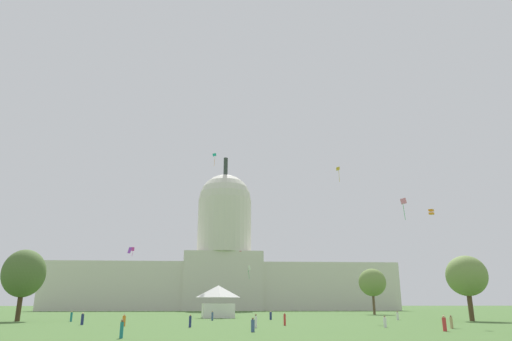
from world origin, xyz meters
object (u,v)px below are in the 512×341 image
at_px(person_denim_near_tree_east, 253,325).
at_px(person_white_aisle_center, 385,322).
at_px(event_tent, 218,301).
at_px(person_denim_back_right, 212,316).
at_px(person_white_back_left, 398,316).
at_px(kite_violet_low, 130,250).
at_px(person_orange_edge_west, 124,321).
at_px(kite_white_low, 249,269).
at_px(kite_turquoise_high, 214,156).
at_px(tree_west_near, 24,273).
at_px(person_navy_lawn_far_left, 82,319).
at_px(kite_gold_mid, 338,169).
at_px(capitol_building, 224,266).
at_px(person_tan_near_tree_west, 451,322).
at_px(person_teal_mid_right, 71,317).
at_px(person_red_deep_crowd, 444,324).
at_px(kite_red_mid, 241,252).
at_px(kite_magenta_low, 133,250).
at_px(tree_east_near, 372,282).
at_px(person_teal_edge_east, 122,329).
at_px(person_navy_front_left, 271,316).
at_px(kite_pink_mid, 404,203).
at_px(person_red_back_center, 285,320).
at_px(person_navy_mid_left, 190,321).
at_px(person_white_front_center, 256,321).

bearing_deg(person_denim_near_tree_east, person_white_aisle_center, -142.14).
height_order(event_tent, person_denim_back_right, event_tent).
distance_m(person_white_back_left, kite_violet_low, 51.30).
xyz_separation_m(person_orange_edge_west, kite_white_low, (21.06, 59.92, 11.41)).
relative_size(event_tent, person_white_back_left, 4.85).
bearing_deg(kite_turquoise_high, tree_west_near, -65.08).
bearing_deg(person_navy_lawn_far_left, tree_west_near, -167.58).
bearing_deg(kite_gold_mid, person_denim_near_tree_east, -30.54).
xyz_separation_m(capitol_building, person_tan_near_tree_west, (28.79, -130.57, -16.78)).
height_order(event_tent, kite_violet_low, kite_violet_low).
bearing_deg(person_denim_back_right, person_teal_mid_right, 74.49).
height_order(person_red_deep_crowd, kite_red_mid, kite_red_mid).
bearing_deg(kite_magenta_low, person_white_back_left, -29.10).
bearing_deg(kite_violet_low, person_white_aisle_center, -138.74).
bearing_deg(person_white_aisle_center, tree_east_near, -40.88).
bearing_deg(person_teal_edge_east, tree_west_near, 149.19).
relative_size(person_denim_back_right, kite_red_mid, 1.62).
relative_size(kite_white_low, kite_gold_mid, 1.12).
bearing_deg(person_teal_mid_right, person_red_deep_crowd, -130.91).
bearing_deg(kite_red_mid, person_navy_front_left, -89.01).
xyz_separation_m(person_white_aisle_center, kite_red_mid, (-15.66, 96.27, 19.39)).
distance_m(kite_pink_mid, kite_turquoise_high, 72.21).
relative_size(person_white_back_left, person_red_back_center, 0.89).
relative_size(person_teal_mid_right, kite_magenta_low, 0.72).
xyz_separation_m(person_white_back_left, kite_pink_mid, (-2.90, -14.68, 18.71)).
xyz_separation_m(person_navy_front_left, kite_red_mid, (-3.23, 68.13, 19.32)).
distance_m(event_tent, person_teal_edge_east, 56.81).
height_order(capitol_building, person_white_aisle_center, capitol_building).
distance_m(kite_violet_low, kite_pink_mid, 47.49).
distance_m(event_tent, kite_magenta_low, 35.90).
bearing_deg(person_navy_mid_left, tree_east_near, 91.10).
xyz_separation_m(tree_east_near, kite_pink_mid, (-11.05, -52.75, 10.94)).
xyz_separation_m(tree_east_near, person_orange_edge_west, (-55.21, -58.23, -7.74)).
distance_m(person_denim_near_tree_east, kite_red_mid, 106.27).
height_order(person_orange_edge_west, person_white_back_left, person_orange_edge_west).
bearing_deg(person_navy_mid_left, kite_pink_mid, 52.01).
bearing_deg(person_navy_mid_left, kite_red_mid, 121.43).
height_order(person_teal_mid_right, person_white_front_center, person_teal_mid_right).
distance_m(person_denim_back_right, person_red_deep_crowd, 43.74).
bearing_deg(person_navy_mid_left, person_navy_lawn_far_left, -167.92).
distance_m(person_denim_near_tree_east, person_red_back_center, 15.34).
bearing_deg(kite_pink_mid, person_white_front_center, 100.32).
distance_m(person_navy_mid_left, person_tan_near_tree_west, 33.97).
bearing_deg(person_white_aisle_center, person_white_back_left, -47.99).
xyz_separation_m(person_denim_back_right, person_teal_mid_right, (-24.31, -3.35, 0.07)).
distance_m(person_red_back_center, person_white_front_center, 7.20).
xyz_separation_m(person_teal_mid_right, kite_turquoise_high, (22.85, 46.98, 45.23)).
height_order(person_orange_edge_west, kite_magenta_low, kite_magenta_low).
relative_size(capitol_building, person_white_back_left, 89.48).
bearing_deg(person_red_back_center, person_navy_lawn_far_left, 113.47).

